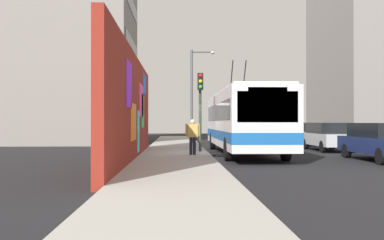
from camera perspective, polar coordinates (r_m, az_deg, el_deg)
The scene contains 13 objects.
ground_plane at distance 20.90m, azimuth 2.13°, elevation -4.72°, with size 80.00×80.00×0.00m, color black.
sidewalk_slab at distance 20.83m, azimuth -2.28°, elevation -4.52°, with size 48.00×3.20×0.15m, color #9E9B93.
graffiti_wall at distance 17.53m, azimuth -8.03°, elevation 1.58°, with size 15.26×0.32×4.36m.
building_far_left at distance 34.81m, azimuth -15.05°, elevation 10.87°, with size 9.82×8.33×16.70m.
building_far_right at distance 42.80m, azimuth 23.99°, elevation 9.96°, with size 11.86×10.02×18.43m.
city_bus at distance 21.48m, azimuth 6.84°, elevation 0.07°, with size 11.73×2.68×4.91m.
parked_car_navy at distance 19.30m, azimuth 24.18°, elevation -2.56°, with size 4.94×1.92×1.58m.
parked_car_silver at distance 25.13m, azimuth 17.77°, elevation -2.05°, with size 4.54×1.82×1.58m.
parked_car_dark_gray at distance 30.94m, azimuth 13.92°, elevation -1.72°, with size 4.70×1.88×1.58m.
pedestrian_at_curb at distance 19.05m, azimuth 0.09°, elevation -1.91°, with size 0.22×0.65×1.59m.
traffic_light at distance 21.17m, azimuth 1.12°, elevation 2.94°, with size 0.49×0.28×3.93m.
street_lamp at distance 30.43m, azimuth 0.31°, elevation 4.14°, with size 0.44×1.73×6.65m.
curbside_puddle at distance 20.31m, azimuth 3.96°, elevation -4.84°, with size 1.20×1.20×0.00m, color black.
Camera 1 is at (-20.78, 1.54, 1.61)m, focal length 39.68 mm.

